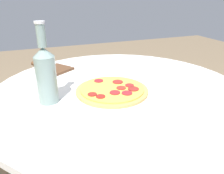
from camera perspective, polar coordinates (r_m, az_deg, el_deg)
The scene contains 4 objects.
table at distance 0.99m, azimuth 1.86°, elevation -8.88°, with size 1.05×1.05×0.73m.
pizza at distance 0.87m, azimuth 0.04°, elevation -0.74°, with size 0.29×0.29×0.02m.
beer_bottle at distance 0.79m, azimuth -16.90°, elevation 3.52°, with size 0.07×0.07×0.28m.
pizza_paddle at distance 1.16m, azimuth -15.31°, elevation 4.70°, with size 0.25×0.21×0.02m.
Camera 1 is at (-0.77, 0.33, 1.09)m, focal length 35.00 mm.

